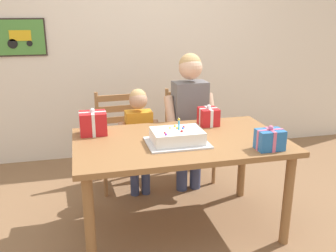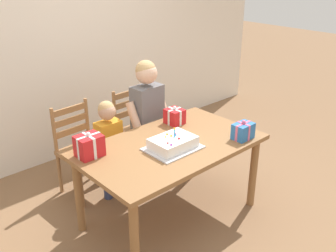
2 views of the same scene
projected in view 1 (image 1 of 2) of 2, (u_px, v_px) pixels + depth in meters
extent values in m
plane|color=#846042|center=(179.00, 227.00, 2.99)|extent=(20.00, 20.00, 0.00)
cube|color=silver|center=(139.00, 44.00, 4.24)|extent=(6.40, 0.08, 2.60)
cube|color=#332823|center=(21.00, 37.00, 3.88)|extent=(0.51, 0.02, 0.39)
cube|color=#4C8E3D|center=(21.00, 37.00, 3.87)|extent=(0.48, 0.01, 0.36)
cube|color=gold|center=(20.00, 35.00, 3.86)|extent=(0.22, 0.01, 0.11)
cylinder|color=black|center=(13.00, 44.00, 3.86)|extent=(0.10, 0.01, 0.10)
cylinder|color=black|center=(30.00, 43.00, 3.90)|extent=(0.06, 0.01, 0.06)
cube|color=olive|center=(180.00, 142.00, 2.77)|extent=(1.57, 0.94, 0.04)
cylinder|color=olive|center=(90.00, 226.00, 2.36)|extent=(0.07, 0.07, 0.71)
cylinder|color=olive|center=(288.00, 200.00, 2.69)|extent=(0.07, 0.07, 0.71)
cylinder|color=olive|center=(86.00, 176.00, 3.08)|extent=(0.07, 0.07, 0.71)
cylinder|color=olive|center=(242.00, 160.00, 3.41)|extent=(0.07, 0.07, 0.71)
cube|color=silver|center=(177.00, 143.00, 2.68)|extent=(0.44, 0.34, 0.01)
cube|color=white|center=(177.00, 136.00, 2.66)|extent=(0.36, 0.26, 0.09)
cylinder|color=#33ADE5|center=(179.00, 125.00, 2.64)|extent=(0.01, 0.01, 0.07)
sphere|color=yellow|center=(179.00, 119.00, 2.63)|extent=(0.02, 0.02, 0.02)
sphere|color=purple|center=(166.00, 134.00, 2.54)|extent=(0.02, 0.02, 0.02)
sphere|color=blue|center=(183.00, 128.00, 2.67)|extent=(0.02, 0.02, 0.02)
sphere|color=yellow|center=(177.00, 128.00, 2.68)|extent=(0.02, 0.02, 0.02)
sphere|color=red|center=(165.00, 133.00, 2.58)|extent=(0.01, 0.01, 0.01)
sphere|color=red|center=(184.00, 127.00, 2.70)|extent=(0.02, 0.02, 0.02)
sphere|color=yellow|center=(175.00, 126.00, 2.72)|extent=(0.02, 0.02, 0.02)
sphere|color=yellow|center=(170.00, 128.00, 2.68)|extent=(0.01, 0.01, 0.01)
sphere|color=red|center=(182.00, 131.00, 2.60)|extent=(0.02, 0.02, 0.02)
cube|color=#286BB7|center=(270.00, 140.00, 2.55)|extent=(0.18, 0.13, 0.14)
cube|color=#DB668E|center=(270.00, 140.00, 2.55)|extent=(0.19, 0.02, 0.15)
cube|color=#DB668E|center=(270.00, 140.00, 2.55)|extent=(0.02, 0.13, 0.15)
sphere|color=#DB668E|center=(271.00, 128.00, 2.52)|extent=(0.04, 0.04, 0.04)
cube|color=red|center=(208.00, 117.00, 3.10)|extent=(0.15, 0.16, 0.14)
cube|color=white|center=(208.00, 117.00, 3.10)|extent=(0.16, 0.02, 0.15)
cube|color=white|center=(208.00, 117.00, 3.10)|extent=(0.02, 0.17, 0.15)
sphere|color=white|center=(209.00, 107.00, 3.07)|extent=(0.04, 0.04, 0.04)
cube|color=red|center=(93.00, 123.00, 2.86)|extent=(0.20, 0.17, 0.18)
cube|color=white|center=(93.00, 123.00, 2.86)|extent=(0.21, 0.02, 0.18)
cube|color=white|center=(93.00, 123.00, 2.86)|extent=(0.02, 0.17, 0.18)
sphere|color=white|center=(92.00, 110.00, 2.83)|extent=(0.04, 0.04, 0.04)
cube|color=#996B42|center=(121.00, 143.00, 3.58)|extent=(0.45, 0.45, 0.04)
cylinder|color=#996B42|center=(145.00, 170.00, 3.53)|extent=(0.04, 0.04, 0.43)
cylinder|color=#996B42|center=(105.00, 175.00, 3.43)|extent=(0.04, 0.04, 0.43)
cylinder|color=#996B42|center=(136.00, 156.00, 3.88)|extent=(0.04, 0.04, 0.43)
cylinder|color=#996B42|center=(100.00, 160.00, 3.77)|extent=(0.04, 0.04, 0.43)
cylinder|color=#996B42|center=(135.00, 112.00, 3.74)|extent=(0.04, 0.04, 0.45)
cylinder|color=#996B42|center=(97.00, 115.00, 3.63)|extent=(0.04, 0.04, 0.45)
cube|color=#996B42|center=(117.00, 120.00, 3.70)|extent=(0.36, 0.05, 0.06)
cube|color=#996B42|center=(116.00, 109.00, 3.67)|extent=(0.36, 0.05, 0.06)
cube|color=#996B42|center=(116.00, 98.00, 3.64)|extent=(0.36, 0.05, 0.06)
cube|color=#996B42|center=(190.00, 137.00, 3.74)|extent=(0.44, 0.44, 0.04)
cylinder|color=#996B42|center=(214.00, 163.00, 3.69)|extent=(0.04, 0.04, 0.43)
cylinder|color=#996B42|center=(178.00, 168.00, 3.59)|extent=(0.04, 0.04, 0.43)
cylinder|color=#996B42|center=(200.00, 150.00, 4.04)|extent=(0.04, 0.04, 0.43)
cylinder|color=#996B42|center=(167.00, 154.00, 3.94)|extent=(0.04, 0.04, 0.43)
cylinder|color=#996B42|center=(202.00, 108.00, 3.90)|extent=(0.04, 0.04, 0.45)
cylinder|color=#996B42|center=(167.00, 110.00, 3.79)|extent=(0.04, 0.04, 0.45)
cube|color=#996B42|center=(184.00, 115.00, 3.86)|extent=(0.36, 0.04, 0.06)
cube|color=#996B42|center=(184.00, 105.00, 3.83)|extent=(0.36, 0.04, 0.06)
cube|color=#996B42|center=(185.00, 94.00, 3.80)|extent=(0.36, 0.04, 0.06)
cylinder|color=#38426B|center=(195.00, 164.00, 3.59)|extent=(0.11, 0.11, 0.49)
cylinder|color=#38426B|center=(182.00, 166.00, 3.55)|extent=(0.11, 0.11, 0.49)
cube|color=slate|center=(190.00, 112.00, 3.41)|extent=(0.32, 0.20, 0.57)
cylinder|color=#E0B293|center=(211.00, 113.00, 3.43)|extent=(0.09, 0.24, 0.38)
cylinder|color=#E0B293|center=(171.00, 117.00, 3.33)|extent=(0.09, 0.24, 0.38)
sphere|color=#E0B293|center=(191.00, 68.00, 3.29)|extent=(0.21, 0.21, 0.21)
sphere|color=tan|center=(190.00, 65.00, 3.29)|extent=(0.20, 0.20, 0.20)
cylinder|color=#38426B|center=(146.00, 175.00, 3.49)|extent=(0.08, 0.08, 0.38)
cylinder|color=#38426B|center=(135.00, 176.00, 3.46)|extent=(0.08, 0.08, 0.38)
cube|color=orange|center=(139.00, 134.00, 3.35)|extent=(0.24, 0.15, 0.44)
cylinder|color=tan|center=(156.00, 136.00, 3.37)|extent=(0.06, 0.18, 0.29)
cylinder|color=tan|center=(123.00, 138.00, 3.30)|extent=(0.06, 0.18, 0.29)
sphere|color=tan|center=(138.00, 100.00, 3.26)|extent=(0.16, 0.16, 0.16)
sphere|color=tan|center=(138.00, 98.00, 3.26)|extent=(0.16, 0.16, 0.16)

